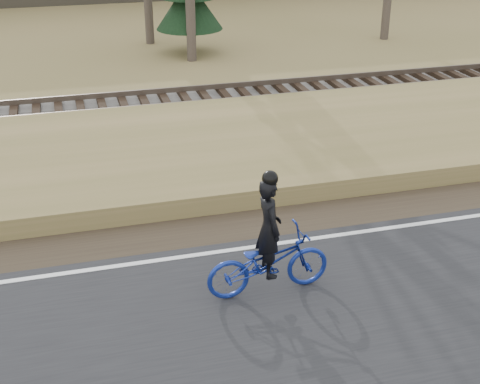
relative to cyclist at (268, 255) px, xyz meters
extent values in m
cube|color=olive|center=(5.88, 5.46, -0.54)|extent=(120.00, 5.00, 0.44)
cube|color=slate|center=(5.88, 9.26, -0.53)|extent=(120.00, 3.00, 0.45)
cube|color=black|center=(5.88, 9.26, -0.24)|extent=(120.00, 2.40, 0.14)
cube|color=brown|center=(5.88, 8.54, -0.09)|extent=(120.00, 0.07, 0.15)
cube|color=brown|center=(5.88, 9.98, -0.09)|extent=(120.00, 0.07, 0.15)
imported|color=navy|center=(0.00, 0.00, -0.14)|extent=(2.13, 0.81, 1.11)
imported|color=black|center=(0.00, 0.00, 0.51)|extent=(0.43, 0.64, 1.71)
sphere|color=black|center=(0.00, 0.00, 1.38)|extent=(0.26, 0.26, 0.26)
cylinder|color=brown|center=(2.16, 16.97, -0.11)|extent=(0.28, 0.28, 1.28)
cone|color=black|center=(2.16, 16.97, 1.14)|extent=(2.60, 2.60, 1.87)
camera|label=1|loc=(-2.98, -9.02, 5.66)|focal=50.00mm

